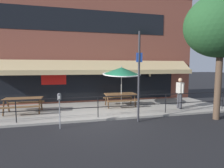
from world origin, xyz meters
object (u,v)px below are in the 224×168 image
at_px(picnic_table_left, 23,101).
at_px(street_sign_pole, 139,76).
at_px(picnic_table_centre, 120,96).
at_px(patio_umbrella_centre, 121,71).
at_px(parking_meter_near, 59,100).
at_px(pedestrian_walking, 180,92).

height_order(picnic_table_left, street_sign_pole, street_sign_pole).
distance_m(picnic_table_centre, street_sign_pole, 2.97).
bearing_deg(patio_umbrella_centre, picnic_table_left, -178.62).
xyz_separation_m(picnic_table_centre, street_sign_pole, (0.08, -2.67, 1.31)).
bearing_deg(picnic_table_left, parking_meter_near, -51.84).
relative_size(picnic_table_left, parking_meter_near, 1.27).
bearing_deg(street_sign_pole, pedestrian_walking, 25.32).
relative_size(picnic_table_centre, pedestrian_walking, 1.05).
height_order(picnic_table_left, parking_meter_near, parking_meter_near).
bearing_deg(picnic_table_left, patio_umbrella_centre, 1.38).
relative_size(picnic_table_centre, patio_umbrella_centre, 0.75).
height_order(picnic_table_left, picnic_table_centre, same).
distance_m(picnic_table_left, street_sign_pole, 5.87).
height_order(patio_umbrella_centre, parking_meter_near, patio_umbrella_centre).
xyz_separation_m(picnic_table_left, parking_meter_near, (1.91, -2.43, 0.44)).
xyz_separation_m(picnic_table_left, patio_umbrella_centre, (5.15, 0.12, 1.47)).
bearing_deg(street_sign_pole, picnic_table_centre, 91.75).
xyz_separation_m(picnic_table_left, street_sign_pole, (5.23, -2.31, 1.31)).
relative_size(pedestrian_walking, parking_meter_near, 1.20).
height_order(pedestrian_walking, street_sign_pole, street_sign_pole).
relative_size(patio_umbrella_centre, street_sign_pole, 0.61).
bearing_deg(picnic_table_centre, patio_umbrella_centre, -90.00).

